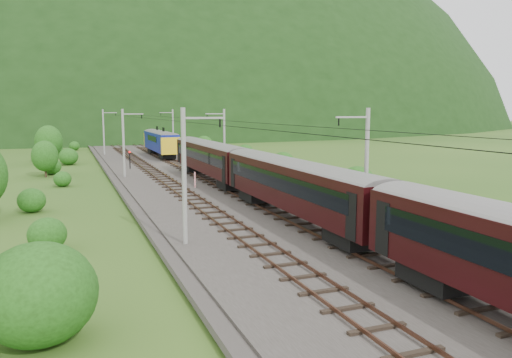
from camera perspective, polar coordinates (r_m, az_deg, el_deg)
name	(u,v)px	position (r m, az deg, el deg)	size (l,w,h in m)	color
ground	(281,239)	(32.04, 2.90, -6.87)	(600.00, 600.00, 0.00)	#2A4D18
railbed	(232,208)	(41.12, -2.73, -3.35)	(14.00, 220.00, 0.30)	#38332D
track_left	(204,208)	(40.41, -5.97, -3.26)	(2.40, 220.00, 0.27)	brown
track_right	(259,204)	(41.88, 0.39, -2.83)	(2.40, 220.00, 0.27)	brown
catenary_left	(124,141)	(60.79, -14.83, 4.17)	(2.54, 192.28, 8.00)	gray
catenary_right	(224,139)	(63.27, -3.71, 4.55)	(2.54, 192.28, 8.00)	gray
overhead_wires	(232,123)	(40.35, -2.80, 6.38)	(4.83, 198.00, 0.03)	black
mountain_main	(89,125)	(288.73, -18.49, 5.86)	(504.00, 360.00, 244.00)	black
train	(295,177)	(35.19, 4.43, 0.22)	(2.93, 116.87, 5.09)	black
hazard_post_near	(195,180)	(51.28, -6.99, -0.09)	(0.17, 0.17, 1.59)	red
hazard_post_far	(184,171)	(59.51, -8.25, 0.89)	(0.15, 0.15, 1.39)	red
signal	(130,158)	(69.33, -14.23, 2.30)	(0.26, 0.26, 2.39)	black
vegetation_left	(19,192)	(37.48, -25.50, -1.39)	(12.77, 142.05, 6.54)	#1D4412
vegetation_right	(286,167)	(60.32, 3.42, 1.40)	(5.93, 103.70, 3.12)	#1D4412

